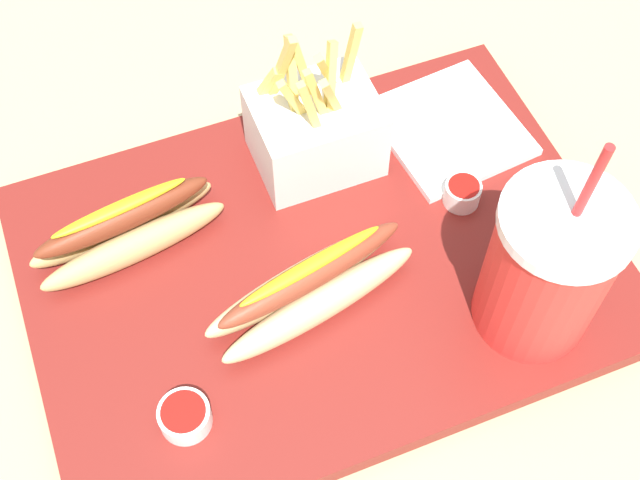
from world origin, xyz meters
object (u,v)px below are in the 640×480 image
object	(u,v)px
soda_cup	(547,268)
hot_dog_2	(127,230)
fries_basket	(315,129)
napkin_stack	(450,128)
hot_dog_1	(311,287)
ketchup_cup_2	(185,416)
ketchup_cup_1	(462,192)

from	to	relation	value
soda_cup	hot_dog_2	distance (m)	0.34
soda_cup	fries_basket	world-z (taller)	soda_cup
fries_basket	napkin_stack	distance (m)	0.13
fries_basket	hot_dog_1	world-z (taller)	fries_basket
ketchup_cup_2	napkin_stack	bearing A→B (deg)	30.49
ketchup_cup_2	napkin_stack	size ratio (longest dim) A/B	0.32
hot_dog_1	napkin_stack	bearing A→B (deg)	33.34
hot_dog_2	ketchup_cup_1	xyz separation A→B (m)	(0.28, -0.06, -0.01)
fries_basket	ketchup_cup_1	bearing A→B (deg)	-41.84
soda_cup	ketchup_cup_1	size ratio (longest dim) A/B	6.68
hot_dog_1	ketchup_cup_1	bearing A→B (deg)	16.27
fries_basket	napkin_stack	xyz separation A→B (m)	(0.13, -0.02, -0.04)
fries_basket	napkin_stack	size ratio (longest dim) A/B	1.19
ketchup_cup_1	napkin_stack	xyz separation A→B (m)	(0.03, 0.07, -0.01)
fries_basket	hot_dog_2	distance (m)	0.18
hot_dog_2	napkin_stack	world-z (taller)	hot_dog_2
ketchup_cup_2	ketchup_cup_1	bearing A→B (deg)	20.69
napkin_stack	ketchup_cup_2	bearing A→B (deg)	-149.51
soda_cup	ketchup_cup_2	world-z (taller)	soda_cup
fries_basket	napkin_stack	bearing A→B (deg)	-7.27
hot_dog_2	napkin_stack	bearing A→B (deg)	2.61
fries_basket	hot_dog_2	bearing A→B (deg)	-170.43
hot_dog_2	ketchup_cup_1	size ratio (longest dim) A/B	5.34
ketchup_cup_1	hot_dog_1	bearing A→B (deg)	-163.73
soda_cup	ketchup_cup_2	xyz separation A→B (m)	(-0.28, 0.01, -0.06)
ketchup_cup_2	fries_basket	bearing A→B (deg)	47.51
soda_cup	hot_dog_2	bearing A→B (deg)	147.47
soda_cup	hot_dog_1	distance (m)	0.18
hot_dog_1	hot_dog_2	distance (m)	0.16
napkin_stack	hot_dog_2	bearing A→B (deg)	-177.39
soda_cup	fries_basket	xyz separation A→B (m)	(-0.10, 0.21, -0.03)
hot_dog_2	ketchup_cup_1	distance (m)	0.29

